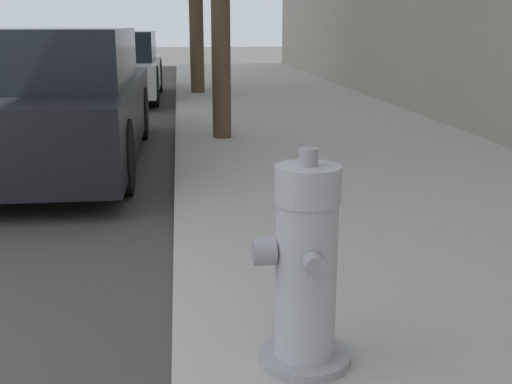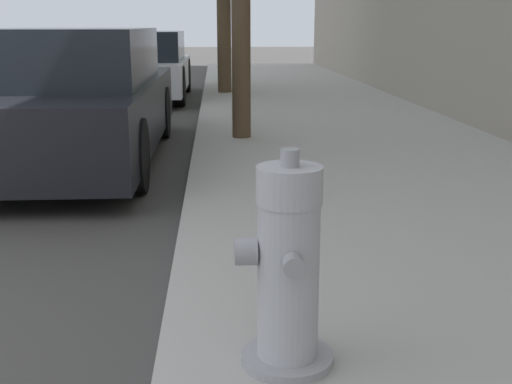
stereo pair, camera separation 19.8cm
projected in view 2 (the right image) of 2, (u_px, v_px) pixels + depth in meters
fire_hydrant at (287, 270)px, 2.43m from camera, size 0.39×0.38×0.85m
parked_car_near at (74, 99)px, 6.63m from camera, size 1.73×4.49×1.37m
parked_car_mid at (138, 66)px, 12.34m from camera, size 1.89×4.06×1.28m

